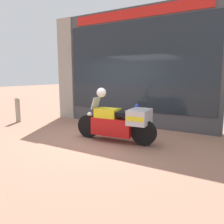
% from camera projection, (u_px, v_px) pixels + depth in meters
% --- Properties ---
extents(ground_plane, '(60.00, 60.00, 0.00)m').
position_uv_depth(ground_plane, '(98.00, 137.00, 6.37)').
color(ground_plane, '#9E6B56').
extents(shop_building, '(6.26, 0.55, 4.01)m').
position_uv_depth(shop_building, '(120.00, 69.00, 7.92)').
color(shop_building, '#424247').
rests_on(shop_building, ground).
extents(window_display, '(5.08, 0.30, 1.83)m').
position_uv_depth(window_display, '(136.00, 113.00, 7.89)').
color(window_display, slate).
rests_on(window_display, ground).
extents(paramedic_motorcycle, '(2.32, 0.73, 1.18)m').
position_uv_depth(paramedic_motorcycle, '(119.00, 122.00, 5.82)').
color(paramedic_motorcycle, black).
rests_on(paramedic_motorcycle, ground).
extents(white_helmet, '(0.26, 0.26, 0.26)m').
position_uv_depth(white_helmet, '(101.00, 93.00, 5.93)').
color(white_helmet, white).
rests_on(white_helmet, paramedic_motorcycle).
extents(street_bollard, '(0.18, 0.18, 0.95)m').
position_uv_depth(street_bollard, '(18.00, 109.00, 8.37)').
color(street_bollard, gray).
rests_on(street_bollard, ground).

